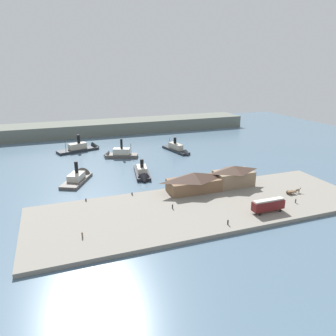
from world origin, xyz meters
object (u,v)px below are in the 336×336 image
pedestrian_walking_west (173,206)px  mooring_post_east (132,194)px  ferry_departing_north (84,148)px  mooring_post_west (86,200)px  ferry_near_quay (178,150)px  ferry_shed_east_terminal (234,175)px  street_tram (268,205)px  ferry_shed_central_terminal (194,182)px  pedestrian_near_west_shed (82,235)px  ferry_moored_west (143,174)px  ferry_mid_harbor (118,154)px  pedestrian_by_tram (228,222)px  ferry_outer_harbor (79,177)px  pedestrian_near_cart (296,201)px  horse_cart (293,191)px

pedestrian_walking_west → mooring_post_east: bearing=121.4°
ferry_departing_north → mooring_post_west: bearing=-95.5°
ferry_departing_north → ferry_near_quay: ferry_departing_north is taller
ferry_shed_east_terminal → ferry_departing_north: (-47.13, 77.14, -3.72)m
street_tram → mooring_post_west: (-51.99, 28.13, -2.02)m
ferry_shed_central_terminal → street_tram: ferry_shed_central_terminal is taller
pedestrian_near_west_shed → ferry_moored_west: (29.08, 44.26, -0.77)m
ferry_mid_harbor → ferry_near_quay: size_ratio=0.80×
ferry_shed_east_terminal → ferry_moored_west: bearing=139.4°
street_tram → pedestrian_by_tram: bearing=-169.5°
pedestrian_walking_west → ferry_outer_harbor: 48.12m
mooring_post_west → ferry_mid_harbor: (21.87, 52.60, 0.00)m
pedestrian_near_cart → pedestrian_walking_west: bearing=166.0°
ferry_outer_harbor → ferry_moored_west: bearing=-11.9°
pedestrian_near_west_shed → ferry_mid_harbor: size_ratio=0.09×
mooring_post_west → ferry_mid_harbor: bearing=67.4°
street_tram → ferry_moored_west: (-26.53, 48.36, -2.47)m
pedestrian_near_west_shed → pedestrian_walking_west: bearing=16.3°
street_tram → mooring_post_east: 45.68m
pedestrian_near_cart → mooring_post_east: size_ratio=1.70×
ferry_outer_harbor → ferry_near_quay: size_ratio=0.89×
ferry_mid_harbor → street_tram: bearing=-69.5°
ferry_outer_harbor → ferry_mid_harbor: 34.65m
pedestrian_by_tram → ferry_outer_harbor: ferry_outer_harbor is taller
ferry_departing_north → ferry_outer_harbor: ferry_departing_north is taller
horse_cart → mooring_post_east: size_ratio=6.55×
horse_cart → street_tram: bearing=-152.6°
pedestrian_near_west_shed → ferry_outer_harbor: 49.73m
pedestrian_walking_west → pedestrian_near_west_shed: bearing=-163.7°
mooring_post_west → ferry_moored_west: 32.52m
mooring_post_east → ferry_moored_west: size_ratio=0.04×
pedestrian_by_tram → pedestrian_near_west_shed: bearing=170.0°
pedestrian_walking_west → mooring_post_east: 17.93m
ferry_departing_north → pedestrian_near_cart: bearing=-59.4°
ferry_shed_east_terminal → ferry_mid_harbor: 65.51m
ferry_outer_harbor → pedestrian_near_cart: bearing=-38.2°
pedestrian_near_west_shed → mooring_post_east: size_ratio=1.87×
street_tram → ferry_mid_harbor: 86.19m
mooring_post_east → ferry_outer_harbor: size_ratio=0.04×
ferry_shed_east_terminal → ferry_near_quay: (-0.01, 55.73, -3.67)m
mooring_post_east → horse_cart: bearing=-19.0°
horse_cart → pedestrian_near_west_shed: size_ratio=3.51×
pedestrian_near_west_shed → ferry_shed_central_terminal: bearing=25.4°
street_tram → ferry_near_quay: ferry_near_quay is taller
ferry_outer_harbor → horse_cart: bearing=-32.6°
pedestrian_near_cart → ferry_departing_north: (-58.04, 98.34, -0.52)m
street_tram → ferry_mid_harbor: (-30.11, 80.73, -2.01)m
ferry_near_quay → pedestrian_by_tram: bearing=-102.3°
mooring_post_west → ferry_mid_harbor: size_ratio=0.05×
mooring_post_west → ferry_moored_west: ferry_moored_west is taller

